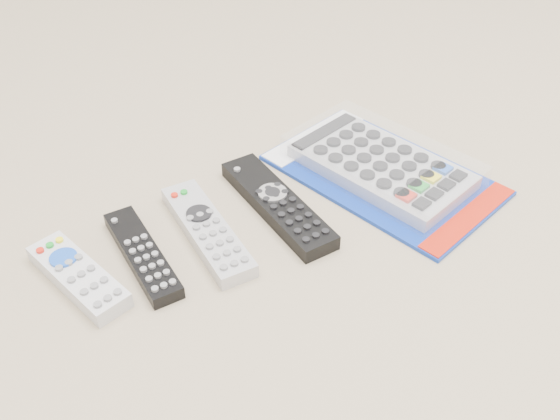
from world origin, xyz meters
TOP-DOWN VIEW (x-y plane):
  - remote_small_grey at (-0.23, 0.04)m, footprint 0.07×0.15m
  - remote_slim_black at (-0.16, 0.03)m, footprint 0.05×0.17m
  - remote_silver_dvd at (-0.08, 0.02)m, footprint 0.07×0.19m
  - remote_large_black at (0.02, 0.01)m, footprint 0.07×0.21m
  - jumbo_remote_packaged at (0.18, -0.01)m, footprint 0.22×0.32m

SIDE VIEW (x-z plane):
  - remote_slim_black at x=-0.16m, z-range 0.00..0.02m
  - remote_silver_dvd at x=-0.08m, z-range 0.00..0.02m
  - remote_small_grey at x=-0.23m, z-range 0.00..0.02m
  - remote_large_black at x=0.02m, z-range 0.00..0.02m
  - jumbo_remote_packaged at x=0.18m, z-range 0.00..0.04m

